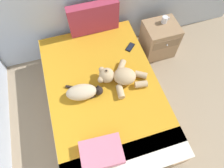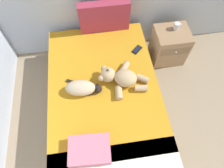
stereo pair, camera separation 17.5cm
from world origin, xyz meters
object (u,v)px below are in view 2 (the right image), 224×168
(cat, at_px, (82,88))
(throw_pillow, at_px, (90,150))
(cell_phone, at_px, (137,50))
(mug, at_px, (177,26))
(teddy_bear, at_px, (120,77))
(patterned_cushion, at_px, (104,17))
(bed, at_px, (104,96))
(nightstand, at_px, (169,46))

(cat, xyz_separation_m, throw_pillow, (0.02, -0.68, -0.02))
(cell_phone, relative_size, mug, 1.31)
(teddy_bear, relative_size, mug, 4.97)
(patterned_cushion, distance_m, cat, 1.02)
(bed, xyz_separation_m, cat, (-0.24, -0.02, 0.32))
(patterned_cushion, xyz_separation_m, throw_pillow, (-0.35, -1.62, -0.15))
(nightstand, bearing_deg, cat, -151.39)
(bed, distance_m, nightstand, 1.25)
(cell_phone, bearing_deg, cat, -145.62)
(patterned_cushion, height_order, mug, patterned_cushion)
(mug, bearing_deg, cat, -150.05)
(bed, bearing_deg, mug, 34.25)
(cell_phone, relative_size, throw_pillow, 0.39)
(mug, bearing_deg, nightstand, -125.92)
(cat, bearing_deg, mug, 29.95)
(cat, height_order, mug, cat)
(throw_pillow, xyz_separation_m, nightstand, (1.27, 1.38, -0.29))
(cat, xyz_separation_m, nightstand, (1.29, 0.70, -0.31))
(teddy_bear, xyz_separation_m, nightstand, (0.84, 0.63, -0.32))
(bed, distance_m, cell_phone, 0.74)
(bed, bearing_deg, teddy_bear, 13.02)
(patterned_cushion, xyz_separation_m, teddy_bear, (0.07, -0.87, -0.13))
(cat, distance_m, nightstand, 1.50)
(cell_phone, distance_m, nightstand, 0.63)
(mug, bearing_deg, patterned_cushion, 170.00)
(bed, distance_m, mug, 1.37)
(teddy_bear, relative_size, nightstand, 1.12)
(bed, relative_size, nightstand, 3.75)
(nightstand, bearing_deg, bed, -147.05)
(bed, height_order, mug, mug)
(throw_pillow, bearing_deg, bed, 72.66)
(bed, relative_size, cat, 4.75)
(bed, bearing_deg, cell_phone, 44.03)
(cat, relative_size, cell_phone, 2.67)
(throw_pillow, bearing_deg, cat, 91.72)
(cell_phone, bearing_deg, teddy_bear, -124.09)
(patterned_cushion, relative_size, mug, 5.48)
(cat, xyz_separation_m, teddy_bear, (0.44, 0.07, 0.01))
(cat, distance_m, throw_pillow, 0.68)
(cat, distance_m, mug, 1.54)
(cell_phone, height_order, mug, mug)
(patterned_cushion, bearing_deg, cat, -111.54)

